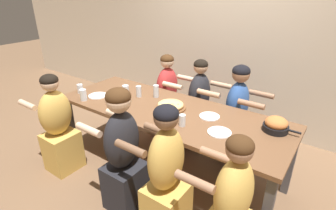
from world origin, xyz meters
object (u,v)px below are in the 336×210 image
(pizza_board_main, at_px, (171,106))
(empty_plate_a, at_px, (210,116))
(cocktail_glass_blue, at_px, (80,89))
(drinking_glass_f, at_px, (156,92))
(empty_plate_b, at_px, (219,132))
(drinking_glass_a, at_px, (126,90))
(diner_near_center, at_px, (123,156))
(drinking_glass_c, at_px, (182,120))
(diner_far_center, at_px, (199,108))
(diner_far_midleft, at_px, (167,100))
(diner_far_midright, at_px, (236,117))
(skillet_bowl, at_px, (276,125))
(drinking_glass_b, at_px, (83,96))
(diner_near_left, at_px, (58,129))
(drinking_glass_d, at_px, (139,92))
(diner_near_midright, at_px, (166,178))
(empty_plate_c, at_px, (98,96))
(drinking_glass_e, at_px, (158,117))

(pizza_board_main, relative_size, empty_plate_a, 1.63)
(cocktail_glass_blue, xyz_separation_m, drinking_glass_f, (0.82, 0.43, 0.02))
(empty_plate_b, xyz_separation_m, drinking_glass_a, (-1.32, 0.19, 0.04))
(empty_plate_b, distance_m, diner_near_center, 0.88)
(drinking_glass_a, bearing_deg, diner_near_center, -48.60)
(empty_plate_b, height_order, drinking_glass_c, drinking_glass_c)
(diner_far_center, bearing_deg, empty_plate_a, 36.41)
(drinking_glass_a, relative_size, drinking_glass_c, 0.95)
(cocktail_glass_blue, relative_size, drinking_glass_f, 0.94)
(cocktail_glass_blue, bearing_deg, empty_plate_b, 3.31)
(diner_far_midleft, relative_size, diner_near_center, 0.95)
(drinking_glass_c, xyz_separation_m, diner_far_midright, (0.19, 0.89, -0.28))
(skillet_bowl, distance_m, drinking_glass_b, 2.03)
(cocktail_glass_blue, xyz_separation_m, diner_near_center, (1.12, -0.44, -0.25))
(drinking_glass_f, xyz_separation_m, diner_near_left, (-0.69, -0.87, -0.32))
(drinking_glass_a, bearing_deg, diner_far_center, 42.34)
(drinking_glass_c, bearing_deg, diner_far_center, 108.89)
(skillet_bowl, distance_m, drinking_glass_f, 1.35)
(drinking_glass_d, distance_m, diner_far_midright, 1.18)
(diner_near_center, relative_size, diner_near_midright, 1.02)
(empty_plate_b, distance_m, drinking_glass_c, 0.35)
(diner_near_center, distance_m, diner_near_midright, 0.48)
(pizza_board_main, distance_m, empty_plate_a, 0.44)
(empty_plate_c, xyz_separation_m, drinking_glass_c, (1.20, -0.03, 0.05))
(pizza_board_main, distance_m, drinking_glass_a, 0.67)
(diner_far_center, bearing_deg, diner_far_midleft, -90.00)
(diner_far_center, relative_size, diner_near_left, 1.01)
(drinking_glass_b, relative_size, diner_far_midright, 0.11)
(drinking_glass_e, height_order, diner_near_center, diner_near_center)
(skillet_bowl, xyz_separation_m, diner_far_midright, (-0.54, 0.48, -0.29))
(drinking_glass_a, relative_size, drinking_glass_d, 0.81)
(drinking_glass_b, bearing_deg, empty_plate_c, 78.69)
(drinking_glass_e, xyz_separation_m, diner_near_midright, (0.37, -0.39, -0.28))
(diner_near_center, bearing_deg, cocktail_glass_blue, 68.46)
(drinking_glass_b, xyz_separation_m, diner_near_midright, (1.38, -0.32, -0.28))
(diner_far_midleft, xyz_separation_m, diner_far_center, (0.50, 0.00, 0.00))
(drinking_glass_f, bearing_deg, skillet_bowl, -0.19)
(drinking_glass_f, bearing_deg, drinking_glass_c, -33.27)
(empty_plate_c, bearing_deg, diner_near_midright, -20.16)
(diner_near_left, bearing_deg, drinking_glass_e, -70.18)
(empty_plate_c, bearing_deg, diner_far_center, 43.94)
(drinking_glass_e, bearing_deg, drinking_glass_b, -175.83)
(empty_plate_c, height_order, diner_far_midright, diner_far_midright)
(empty_plate_c, distance_m, drinking_glass_d, 0.49)
(empty_plate_a, bearing_deg, diner_near_left, -151.83)
(drinking_glass_a, distance_m, drinking_glass_c, 1.02)
(empty_plate_b, bearing_deg, diner_far_center, 128.47)
(empty_plate_c, relative_size, diner_far_midleft, 0.19)
(empty_plate_a, height_order, cocktail_glass_blue, cocktail_glass_blue)
(drinking_glass_a, xyz_separation_m, drinking_glass_c, (0.98, -0.27, 0.01))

